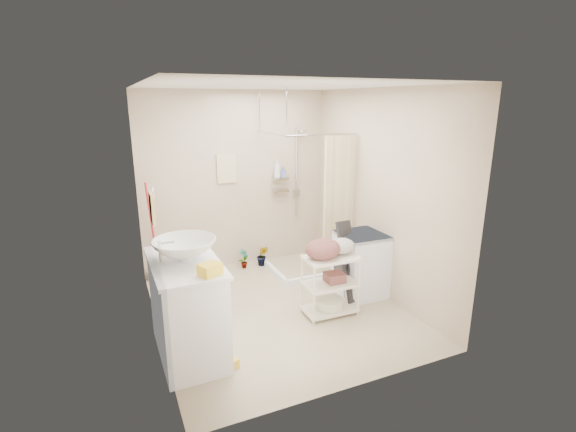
% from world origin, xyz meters
% --- Properties ---
extents(floor, '(3.20, 3.20, 0.00)m').
position_xyz_m(floor, '(0.00, 0.00, 0.00)').
color(floor, tan).
rests_on(floor, ground).
extents(ceiling, '(2.80, 3.20, 0.04)m').
position_xyz_m(ceiling, '(0.00, 0.00, 2.60)').
color(ceiling, silver).
rests_on(ceiling, ground).
extents(wall_back, '(2.80, 0.04, 2.60)m').
position_xyz_m(wall_back, '(0.00, 1.60, 1.30)').
color(wall_back, '#C1AF95').
rests_on(wall_back, ground).
extents(wall_front, '(2.80, 0.04, 2.60)m').
position_xyz_m(wall_front, '(0.00, -1.60, 1.30)').
color(wall_front, '#C1AF95').
rests_on(wall_front, ground).
extents(wall_left, '(0.04, 3.20, 2.60)m').
position_xyz_m(wall_left, '(-1.40, 0.00, 1.30)').
color(wall_left, '#C1AF95').
rests_on(wall_left, ground).
extents(wall_right, '(0.04, 3.20, 2.60)m').
position_xyz_m(wall_right, '(1.40, 0.00, 1.30)').
color(wall_right, '#C1AF95').
rests_on(wall_right, ground).
extents(vanity, '(0.64, 1.12, 0.98)m').
position_xyz_m(vanity, '(-1.16, -0.49, 0.49)').
color(vanity, white).
rests_on(vanity, ground).
extents(sink, '(0.67, 0.67, 0.21)m').
position_xyz_m(sink, '(-1.15, -0.47, 1.09)').
color(sink, silver).
rests_on(sink, vanity).
extents(counter_basket, '(0.23, 0.21, 0.10)m').
position_xyz_m(counter_basket, '(-1.01, -0.91, 1.03)').
color(counter_basket, yellow).
rests_on(counter_basket, vanity).
extents(floor_basket, '(0.28, 0.25, 0.12)m').
position_xyz_m(floor_basket, '(-0.88, -0.90, 0.06)').
color(floor_basket, yellow).
rests_on(floor_basket, ground).
extents(toilet, '(0.77, 0.48, 0.76)m').
position_xyz_m(toilet, '(-1.04, 0.37, 0.38)').
color(toilet, white).
rests_on(toilet, ground).
extents(mop, '(0.17, 0.17, 1.41)m').
position_xyz_m(mop, '(-1.30, 1.49, 0.71)').
color(mop, '#B41B2B').
rests_on(mop, ground).
extents(potted_plant_a, '(0.19, 0.18, 0.31)m').
position_xyz_m(potted_plant_a, '(0.01, 1.38, 0.15)').
color(potted_plant_a, brown).
rests_on(potted_plant_a, ground).
extents(potted_plant_b, '(0.22, 0.21, 0.32)m').
position_xyz_m(potted_plant_b, '(0.30, 1.37, 0.16)').
color(potted_plant_b, brown).
rests_on(potted_plant_b, ground).
extents(hanging_towel, '(0.28, 0.03, 0.42)m').
position_xyz_m(hanging_towel, '(-0.15, 1.58, 1.50)').
color(hanging_towel, beige).
rests_on(hanging_towel, wall_back).
extents(towel_ring, '(0.04, 0.22, 0.34)m').
position_xyz_m(towel_ring, '(-1.38, -0.20, 1.47)').
color(towel_ring, '#E1D480').
rests_on(towel_ring, wall_left).
extents(tp_holder, '(0.08, 0.12, 0.14)m').
position_xyz_m(tp_holder, '(-1.36, 0.05, 0.72)').
color(tp_holder, white).
rests_on(tp_holder, wall_left).
extents(shower, '(1.10, 1.10, 2.10)m').
position_xyz_m(shower, '(0.85, 1.05, 1.05)').
color(shower, white).
rests_on(shower, ground).
extents(shampoo_bottle_a, '(0.12, 0.12, 0.27)m').
position_xyz_m(shampoo_bottle_a, '(0.61, 1.50, 1.45)').
color(shampoo_bottle_a, silver).
rests_on(shampoo_bottle_a, shower).
extents(shampoo_bottle_b, '(0.09, 0.09, 0.15)m').
position_xyz_m(shampoo_bottle_b, '(0.72, 1.54, 1.40)').
color(shampoo_bottle_b, '#475EA5').
rests_on(shampoo_bottle_b, shower).
extents(washing_machine, '(0.57, 0.59, 0.82)m').
position_xyz_m(washing_machine, '(1.14, -0.04, 0.41)').
color(washing_machine, silver).
rests_on(washing_machine, ground).
extents(laundry_rack, '(0.63, 0.38, 0.86)m').
position_xyz_m(laundry_rack, '(0.52, -0.35, 0.43)').
color(laundry_rack, beige).
rests_on(laundry_rack, ground).
extents(ironing_board, '(0.30, 0.21, 1.05)m').
position_xyz_m(ironing_board, '(0.90, -0.13, 0.52)').
color(ironing_board, black).
rests_on(ironing_board, ground).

